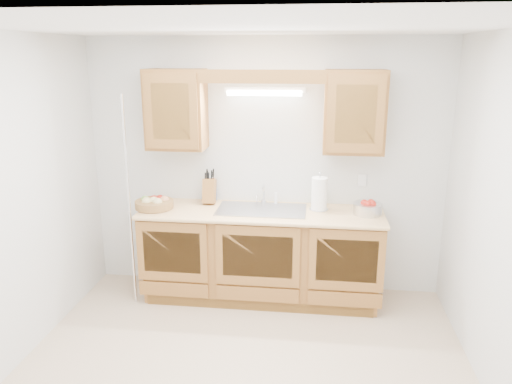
# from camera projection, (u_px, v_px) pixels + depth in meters

# --- Properties ---
(room) EXTENTS (3.52, 3.50, 2.50)m
(room) POSITION_uv_depth(u_px,v_px,m) (242.00, 214.00, 3.49)
(room) COLOR #C4AA8E
(room) RESTS_ON ground
(base_cabinets) EXTENTS (2.20, 0.60, 0.86)m
(base_cabinets) POSITION_uv_depth(u_px,v_px,m) (261.00, 255.00, 4.86)
(base_cabinets) COLOR brown
(base_cabinets) RESTS_ON ground
(countertop) EXTENTS (2.30, 0.63, 0.04)m
(countertop) POSITION_uv_depth(u_px,v_px,m) (261.00, 213.00, 4.73)
(countertop) COLOR tan
(countertop) RESTS_ON base_cabinets
(upper_cabinet_left) EXTENTS (0.55, 0.33, 0.75)m
(upper_cabinet_left) POSITION_uv_depth(u_px,v_px,m) (176.00, 109.00, 4.71)
(upper_cabinet_left) COLOR brown
(upper_cabinet_left) RESTS_ON room
(upper_cabinet_right) EXTENTS (0.55, 0.33, 0.75)m
(upper_cabinet_right) POSITION_uv_depth(u_px,v_px,m) (354.00, 112.00, 4.52)
(upper_cabinet_right) COLOR brown
(upper_cabinet_right) RESTS_ON room
(valance) EXTENTS (2.20, 0.05, 0.12)m
(valance) POSITION_uv_depth(u_px,v_px,m) (262.00, 77.00, 4.39)
(valance) COLOR brown
(valance) RESTS_ON room
(fluorescent_fixture) EXTENTS (0.76, 0.08, 0.08)m
(fluorescent_fixture) POSITION_uv_depth(u_px,v_px,m) (264.00, 91.00, 4.65)
(fluorescent_fixture) COLOR white
(fluorescent_fixture) RESTS_ON room
(sink) EXTENTS (0.84, 0.46, 0.36)m
(sink) POSITION_uv_depth(u_px,v_px,m) (262.00, 217.00, 4.76)
(sink) COLOR #9E9EA3
(sink) RESTS_ON countertop
(wire_shelf_pole) EXTENTS (0.03, 0.03, 2.00)m
(wire_shelf_pole) POSITION_uv_depth(u_px,v_px,m) (129.00, 204.00, 4.60)
(wire_shelf_pole) COLOR silver
(wire_shelf_pole) RESTS_ON ground
(outlet_plate) EXTENTS (0.08, 0.01, 0.12)m
(outlet_plate) POSITION_uv_depth(u_px,v_px,m) (362.00, 180.00, 4.83)
(outlet_plate) COLOR white
(outlet_plate) RESTS_ON room
(fruit_basket) EXTENTS (0.46, 0.46, 0.11)m
(fruit_basket) POSITION_uv_depth(u_px,v_px,m) (154.00, 203.00, 4.79)
(fruit_basket) COLOR olive
(fruit_basket) RESTS_ON countertop
(knife_block) EXTENTS (0.13, 0.21, 0.35)m
(knife_block) POSITION_uv_depth(u_px,v_px,m) (209.00, 191.00, 4.94)
(knife_block) COLOR brown
(knife_block) RESTS_ON countertop
(orange_canister) EXTENTS (0.11, 0.11, 0.25)m
(orange_canister) POSITION_uv_depth(u_px,v_px,m) (211.00, 189.00, 4.99)
(orange_canister) COLOR #DE5B0C
(orange_canister) RESTS_ON countertop
(soap_bottle) EXTENTS (0.11, 0.11, 0.19)m
(soap_bottle) POSITION_uv_depth(u_px,v_px,m) (211.00, 192.00, 5.00)
(soap_bottle) COLOR blue
(soap_bottle) RESTS_ON countertop
(sponge) EXTENTS (0.13, 0.09, 0.03)m
(sponge) POSITION_uv_depth(u_px,v_px,m) (319.00, 204.00, 4.90)
(sponge) COLOR #CC333F
(sponge) RESTS_ON countertop
(paper_towel) EXTENTS (0.18, 0.18, 0.37)m
(paper_towel) POSITION_uv_depth(u_px,v_px,m) (319.00, 194.00, 4.70)
(paper_towel) COLOR silver
(paper_towel) RESTS_ON countertop
(apple_bowl) EXTENTS (0.28, 0.28, 0.14)m
(apple_bowl) POSITION_uv_depth(u_px,v_px,m) (368.00, 208.00, 4.61)
(apple_bowl) COLOR silver
(apple_bowl) RESTS_ON countertop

